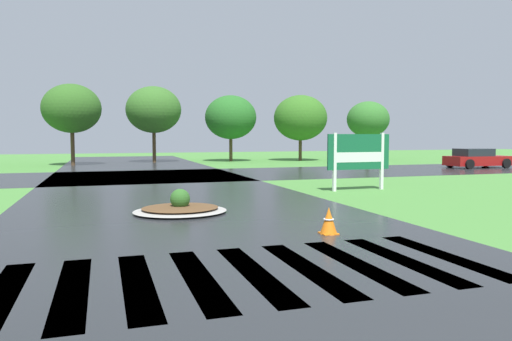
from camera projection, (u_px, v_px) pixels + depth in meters
asphalt_roadway at (196, 220)px, 12.36m from camera, size 9.93×80.00×0.01m
asphalt_cross_road at (147, 176)px, 25.85m from camera, size 90.00×8.93×0.01m
crosswalk_stripes at (254, 273)px, 7.62m from camera, size 7.65×3.39×0.01m
estate_billboard at (359, 154)px, 19.05m from camera, size 2.76×0.20×2.28m
median_island at (180, 208)px, 13.54m from camera, size 2.62×2.36×0.68m
car_blue_compact at (477, 159)px, 32.57m from camera, size 4.42×2.06×1.30m
traffic_cone at (329, 221)px, 10.62m from camera, size 0.38×0.38×0.60m
background_treeline at (199, 115)px, 38.96m from camera, size 35.93×6.51×6.13m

